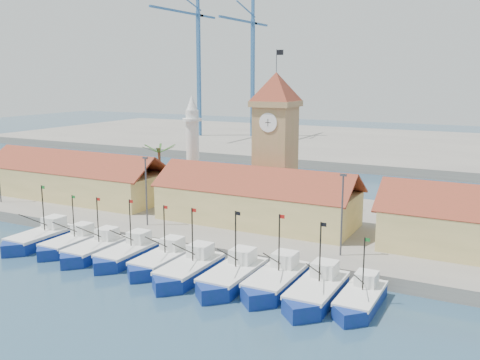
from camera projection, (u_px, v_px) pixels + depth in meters
The scene contains 21 objects.
ground at pixel (171, 283), 54.34m from camera, with size 400.00×400.00×0.00m, color navy.
quay at pixel (269, 220), 75.10m from camera, with size 140.00×32.00×1.50m, color gray.
terminal at pixel (395, 147), 149.95m from camera, with size 240.00×80.00×2.00m, color gray.
boat_0 at pixel (39, 239), 66.23m from camera, with size 3.79×10.39×7.86m.
boat_1 at pixel (70, 244), 64.38m from camera, with size 3.39×9.29×7.03m.
boat_2 at pixel (94, 251), 62.05m from camera, with size 3.53×9.66×7.31m.
boat_3 at pixel (126, 255), 60.59m from camera, with size 3.57×9.79×7.41m.
boat_4 at pixel (160, 262), 58.29m from camera, with size 3.53×9.68×7.32m.
boat_5 at pixel (188, 271), 55.37m from camera, with size 3.75×10.27×7.77m.
boat_6 at pixel (231, 278), 53.55m from camera, with size 3.82×10.48×7.93m.
boat_7 at pixel (275, 282), 52.42m from camera, with size 3.82×10.46×7.91m.
boat_8 at pixel (316, 293), 49.72m from camera, with size 3.80×10.42×7.88m.
boat_9 at pixel (360, 301), 48.38m from camera, with size 3.28×8.99×6.81m.
hall_left at pixel (76, 182), 85.46m from camera, with size 31.20×10.13×7.61m.
hall_center at pixel (257, 204), 70.99m from camera, with size 27.04×10.13×7.61m.
clock_tower at pixel (275, 139), 74.68m from camera, with size 5.80×5.80×22.70m.
minaret at pixel (193, 147), 83.63m from camera, with size 3.00×3.00×16.30m.
palm_tree at pixel (160, 168), 84.82m from camera, with size 5.60×5.03×8.39m.
lamp_posts at pixel (231, 198), 63.32m from camera, with size 80.70×0.25×9.03m.
crane_blue_far at pixel (196, 55), 163.51m from camera, with size 1.00×34.21×44.81m.
crane_blue_near at pixel (251, 60), 162.36m from camera, with size 1.00×30.43×42.30m.
Camera 1 is at (29.85, -42.31, 20.77)m, focal length 40.00 mm.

